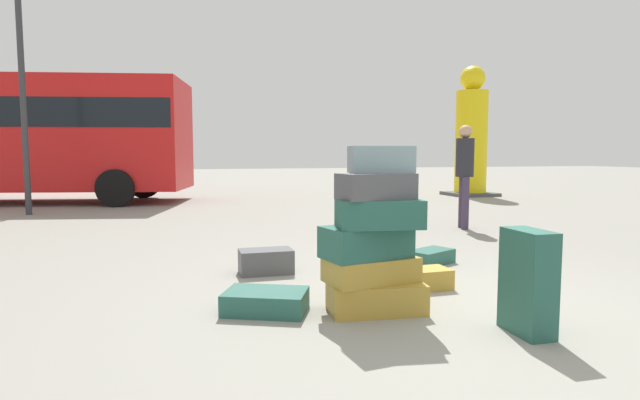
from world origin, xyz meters
TOP-DOWN VIEW (x-y plane):
  - ground_plane at (0.00, 0.00)m, footprint 80.00×80.00m
  - suitcase_tower at (-0.51, 0.20)m, footprint 0.84×0.59m
  - suitcase_teal_upright_blue at (0.33, -0.56)m, footprint 0.22×0.41m
  - suitcase_charcoal_right_side at (-1.11, 1.74)m, footprint 0.56×0.32m
  - suitcase_tan_white_trunk at (0.12, 0.72)m, footprint 0.67×0.31m
  - suitcase_teal_foreground_near at (-1.34, 0.43)m, footprint 0.76×0.65m
  - suitcase_teal_left_side at (0.80, 1.67)m, footprint 0.61×0.51m
  - person_bearded_onlooker at (2.68, 4.02)m, footprint 0.30×0.33m
  - yellow_dummy_statue at (6.64, 10.02)m, footprint 1.32×1.32m
  - parked_bus at (-5.66, 11.22)m, footprint 8.42×4.11m
  - lamp_post at (-4.93, 8.26)m, footprint 0.36×0.36m

SIDE VIEW (x-z plane):
  - ground_plane at x=0.00m, z-range 0.00..0.00m
  - suitcase_teal_left_side at x=0.80m, z-range 0.00..0.16m
  - suitcase_teal_foreground_near at x=-1.34m, z-range 0.00..0.17m
  - suitcase_tan_white_trunk at x=0.12m, z-range 0.00..0.19m
  - suitcase_charcoal_right_side at x=-1.11m, z-range 0.00..0.25m
  - suitcase_teal_upright_blue at x=0.33m, z-range 0.00..0.74m
  - suitcase_tower at x=-0.51m, z-range -0.09..1.23m
  - person_bearded_onlooker at x=2.68m, z-range 0.17..1.92m
  - yellow_dummy_statue at x=6.64m, z-range -0.22..3.66m
  - parked_bus at x=-5.66m, z-range 0.26..3.41m
  - lamp_post at x=-4.93m, z-range 0.96..7.64m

